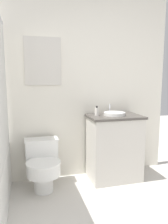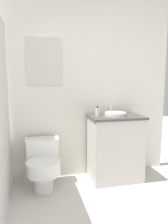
% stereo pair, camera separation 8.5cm
% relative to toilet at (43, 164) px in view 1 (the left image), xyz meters
% --- Properties ---
extents(wall_back, '(3.26, 0.07, 2.50)m').
position_rel_toilet_xyz_m(wall_back, '(0.17, 0.31, 0.93)').
color(wall_back, silver).
rests_on(wall_back, ground_plane).
extents(toilet, '(0.42, 0.55, 0.60)m').
position_rel_toilet_xyz_m(toilet, '(0.00, 0.00, 0.00)').
color(toilet, white).
rests_on(toilet, ground_plane).
extents(vanity, '(0.69, 0.47, 0.87)m').
position_rel_toilet_xyz_m(vanity, '(0.95, 0.04, 0.11)').
color(vanity, beige).
rests_on(vanity, ground_plane).
extents(sink, '(0.28, 0.32, 0.13)m').
position_rel_toilet_xyz_m(sink, '(0.95, 0.06, 0.57)').
color(sink, white).
rests_on(sink, vanity).
extents(soap_bottle, '(0.05, 0.05, 0.13)m').
position_rel_toilet_xyz_m(soap_bottle, '(0.71, 0.08, 0.60)').
color(soap_bottle, silver).
rests_on(soap_bottle, vanity).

